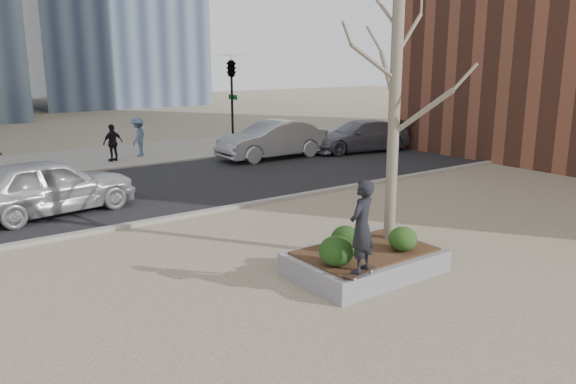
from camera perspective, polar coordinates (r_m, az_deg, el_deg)
ground at (r=11.20m, az=4.01°, el=-9.27°), size 120.00×120.00×0.00m
street at (r=19.57m, az=-15.14°, el=0.22°), size 60.00×8.00×0.02m
far_sidewalk at (r=26.12m, az=-20.73°, el=3.04°), size 60.00×6.00×0.02m
planter at (r=11.75m, az=7.80°, el=-7.09°), size 3.00×2.00×0.45m
planter_mulch at (r=11.66m, az=7.84°, el=-5.96°), size 2.70×1.70×0.04m
sycamore_tree at (r=11.95m, az=10.86°, el=10.67°), size 2.80×2.80×6.60m
shrub_left at (r=10.67m, az=4.94°, el=-5.99°), size 0.67×0.67×0.57m
shrub_middle at (r=11.54m, az=5.85°, el=-4.68°), size 0.59×0.59×0.51m
shrub_right at (r=11.68m, az=11.58°, el=-4.69°), size 0.58×0.58×0.50m
skateboard at (r=10.43m, az=7.34°, el=-8.21°), size 0.80×0.35×0.08m
skateboarder at (r=10.14m, az=7.49°, el=-3.50°), size 0.73×0.61×1.71m
police_car at (r=17.13m, az=-23.13°, el=0.57°), size 4.97×2.61×1.61m
car_silver at (r=24.83m, az=-1.61°, el=5.34°), size 5.01×1.87×1.64m
car_third at (r=26.87m, az=7.21°, el=5.66°), size 5.33×3.06×1.45m
pedestrian_b at (r=26.19m, az=-14.95°, el=5.44°), size 1.22×1.27×1.74m
pedestrian_c at (r=25.20m, az=-17.37°, el=4.81°), size 1.00×0.61×1.58m
traffic_light_far at (r=26.15m, az=-5.70°, el=8.80°), size 0.60×2.48×4.50m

